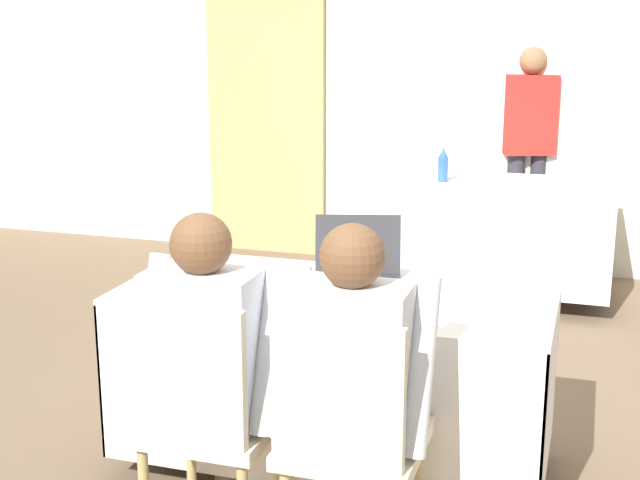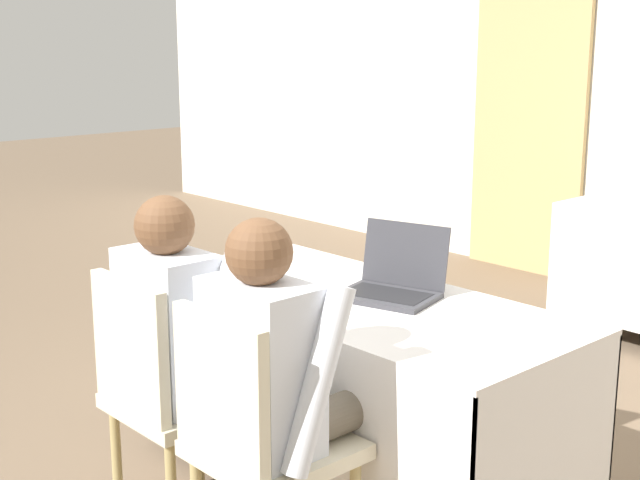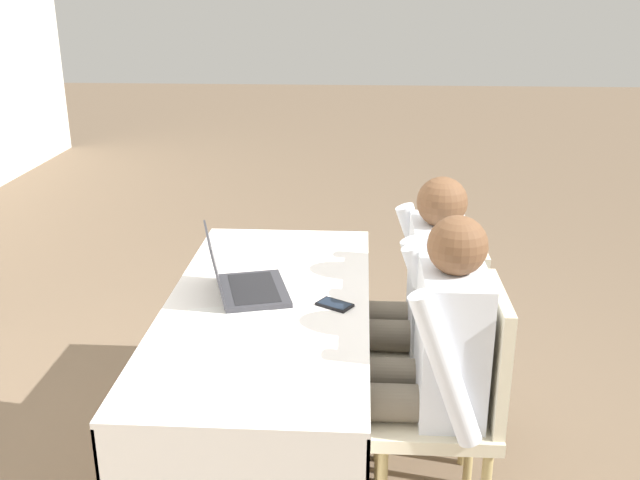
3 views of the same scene
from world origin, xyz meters
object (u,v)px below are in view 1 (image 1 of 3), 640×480
Objects in this scene: cell_phone at (307,309)px; chair_near_left at (203,413)px; water_bottle at (443,165)px; laptop at (358,273)px; person_checkered_shirt at (215,357)px; person_red_shirt at (528,145)px; person_white_shirt at (358,374)px; chair_near_right at (348,434)px.

cell_phone is 0.54m from chair_near_left.
cell_phone is at bearing -90.33° from water_bottle.
person_checkered_shirt is at bearing -129.64° from laptop.
laptop is 0.77m from person_checkered_shirt.
person_red_shirt is (0.47, 0.76, 0.05)m from water_bottle.
chair_near_left is 0.78× the size of person_white_shirt.
chair_near_left is at bearing -119.45° from person_red_shirt.
water_bottle is 0.15× the size of person_red_shirt.
person_white_shirt reaches higher than cell_phone.
person_red_shirt is (0.70, 3.82, 0.23)m from person_checkered_shirt.
cell_phone is at bearing -116.58° from chair_near_left.
chair_near_right is 0.58× the size of person_red_shirt.
person_white_shirt is at bearing -168.11° from chair_near_left.
person_red_shirt is at bearing -100.17° from chair_near_left.
water_bottle is 0.20× the size of person_white_shirt.
person_checkered_shirt is at bearing -94.37° from water_bottle.
person_red_shirt is at bearing 113.70° from cell_phone.
laptop is 2.36m from water_bottle.
chair_near_right is (0.50, 0.00, 0.00)m from chair_near_left.
person_white_shirt is 0.75× the size of person_red_shirt.
chair_near_right is (0.26, -3.16, -0.34)m from water_bottle.
cell_phone is 0.09× the size of person_red_shirt.
water_bottle is 0.20× the size of person_checkered_shirt.
cell_phone is 0.44m from person_white_shirt.
laptop is 0.73m from person_white_shirt.
chair_near_right is 0.53m from person_checkered_shirt.
person_red_shirt is (0.70, 3.92, 0.39)m from chair_near_left.
chair_near_right is (0.28, -0.43, -0.24)m from cell_phone.
person_checkered_shirt reaches higher than chair_near_left.
chair_near_left is 0.19m from person_checkered_shirt.
person_red_shirt is (0.21, 3.92, 0.39)m from chair_near_right.
chair_near_right is at bearing -92.42° from laptop.
chair_near_left is at bearing -84.94° from cell_phone.
laptop is 2.75× the size of cell_phone.
person_white_shirt is at bearing -85.08° from water_bottle.
laptop is 0.87m from chair_near_right.
person_checkered_shirt is at bearing -11.89° from chair_near_right.
water_bottle is at bearing -94.22° from chair_near_left.
person_checkered_shirt is (-0.23, -3.05, -0.18)m from water_bottle.
person_red_shirt reaches higher than laptop.
chair_near_right is at bearing 168.11° from person_checkered_shirt.
laptop is at bearing -111.13° from chair_near_left.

